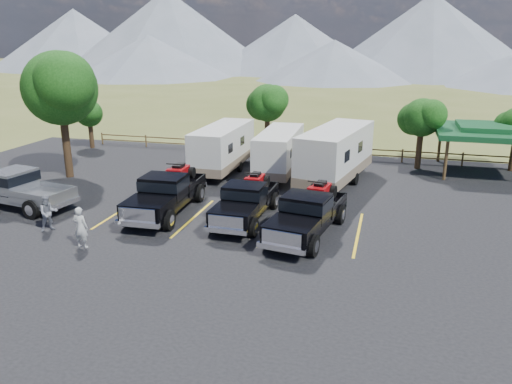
% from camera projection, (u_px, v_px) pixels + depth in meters
% --- Properties ---
extents(ground, '(320.00, 320.00, 0.00)m').
position_uv_depth(ground, '(202.00, 256.00, 20.45)').
color(ground, '#545D27').
rests_on(ground, ground).
extents(asphalt_lot, '(44.00, 34.00, 0.04)m').
position_uv_depth(asphalt_lot, '(226.00, 229.00, 23.21)').
color(asphalt_lot, black).
rests_on(asphalt_lot, ground).
extents(stall_lines, '(12.12, 5.50, 0.01)m').
position_uv_depth(stall_lines, '(232.00, 221.00, 24.12)').
color(stall_lines, gold).
rests_on(stall_lines, asphalt_lot).
extents(tree_big_nw, '(5.54, 5.18, 7.84)m').
position_uv_depth(tree_big_nw, '(60.00, 88.00, 30.24)').
color(tree_big_nw, black).
rests_on(tree_big_nw, ground).
extents(tree_ne_a, '(3.11, 2.92, 4.76)m').
position_uv_depth(tree_ne_a, '(422.00, 118.00, 32.83)').
color(tree_ne_a, black).
rests_on(tree_ne_a, ground).
extents(tree_north, '(3.46, 3.24, 5.25)m').
position_uv_depth(tree_north, '(267.00, 103.00, 37.33)').
color(tree_north, black).
rests_on(tree_north, ground).
extents(tree_nw_small, '(2.59, 2.43, 3.85)m').
position_uv_depth(tree_nw_small, '(89.00, 114.00, 39.31)').
color(tree_nw_small, black).
rests_on(tree_nw_small, ground).
extents(rail_fence, '(36.12, 0.12, 1.00)m').
position_uv_depth(rail_fence, '(318.00, 150.00, 36.81)').
color(rail_fence, brown).
rests_on(rail_fence, ground).
extents(pavilion, '(6.20, 6.20, 3.22)m').
position_uv_depth(pavilion, '(486.00, 131.00, 32.02)').
color(pavilion, brown).
rests_on(pavilion, ground).
extents(mountain_range, '(209.00, 71.00, 20.00)m').
position_uv_depth(mountain_range, '(333.00, 40.00, 117.63)').
color(mountain_range, slate).
rests_on(mountain_range, ground).
extents(rig_left, '(2.57, 6.76, 2.23)m').
position_uv_depth(rig_left, '(166.00, 192.00, 25.06)').
color(rig_left, black).
rests_on(rig_left, asphalt_lot).
extents(rig_center, '(2.19, 6.13, 2.04)m').
position_uv_depth(rig_center, '(246.00, 200.00, 24.16)').
color(rig_center, black).
rests_on(rig_center, asphalt_lot).
extents(rig_right, '(3.05, 6.65, 2.14)m').
position_uv_depth(rig_right, '(308.00, 213.00, 22.28)').
color(rig_right, black).
rests_on(rig_right, asphalt_lot).
extents(trailer_left, '(2.33, 8.67, 3.02)m').
position_uv_depth(trailer_left, '(223.00, 148.00, 32.54)').
color(trailer_left, silver).
rests_on(trailer_left, asphalt_lot).
extents(trailer_center, '(2.35, 8.27, 2.88)m').
position_uv_depth(trailer_center, '(279.00, 152.00, 31.69)').
color(trailer_center, silver).
rests_on(trailer_center, asphalt_lot).
extents(trailer_right, '(4.00, 9.75, 3.38)m').
position_uv_depth(trailer_right, '(336.00, 155.00, 29.81)').
color(trailer_right, silver).
rests_on(trailer_right, asphalt_lot).
extents(pickup_silver, '(6.86, 3.14, 1.98)m').
position_uv_depth(pickup_silver, '(17.00, 188.00, 25.86)').
color(pickup_silver, gray).
rests_on(pickup_silver, asphalt_lot).
extents(person_a, '(0.66, 0.44, 1.80)m').
position_uv_depth(person_a, '(80.00, 227.00, 20.89)').
color(person_a, '#BBBBBB').
rests_on(person_a, asphalt_lot).
extents(person_b, '(1.03, 1.05, 1.70)m').
position_uv_depth(person_b, '(48.00, 213.00, 22.76)').
color(person_b, gray).
rests_on(person_b, asphalt_lot).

